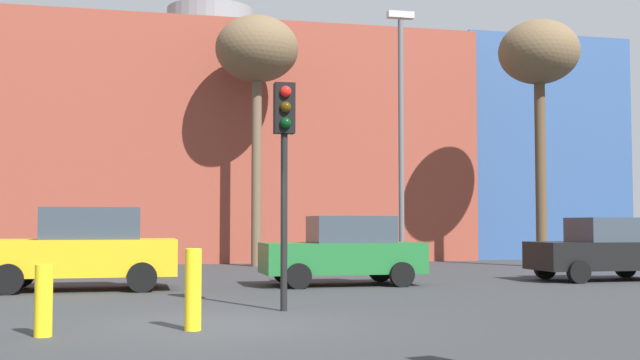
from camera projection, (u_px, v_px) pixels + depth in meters
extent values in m
plane|color=#2D3033|center=(215.00, 324.00, 12.07)|extent=(200.00, 200.00, 0.00)
cube|color=brown|center=(209.00, 154.00, 36.55)|extent=(20.64, 13.22, 9.45)
cube|color=#2D4C7F|center=(492.00, 157.00, 39.76)|extent=(7.63, 11.90, 9.69)
cylinder|color=slate|center=(210.00, 31.00, 36.86)|extent=(4.00, 4.00, 2.00)
cube|color=gold|center=(79.00, 257.00, 18.22)|extent=(4.37, 1.87, 0.83)
cube|color=#333D47|center=(92.00, 223.00, 18.32)|extent=(2.18, 1.66, 0.73)
cylinder|color=black|center=(8.00, 279.00, 16.95)|extent=(0.67, 0.23, 0.67)
cylinder|color=black|center=(20.00, 274.00, 18.81)|extent=(0.67, 0.23, 0.67)
cylinder|color=black|center=(142.00, 277.00, 17.59)|extent=(0.67, 0.23, 0.67)
cylinder|color=black|center=(141.00, 272.00, 19.45)|extent=(0.67, 0.23, 0.67)
cube|color=#1E662D|center=(342.00, 258.00, 19.63)|extent=(3.95, 1.69, 0.75)
cube|color=#333D47|center=(351.00, 229.00, 19.72)|extent=(1.97, 1.50, 0.66)
cylinder|color=black|center=(299.00, 276.00, 18.48)|extent=(0.60, 0.21, 0.60)
cylinder|color=black|center=(285.00, 272.00, 20.16)|extent=(0.60, 0.21, 0.60)
cylinder|color=black|center=(402.00, 274.00, 19.05)|extent=(0.60, 0.21, 0.60)
cylinder|color=black|center=(380.00, 270.00, 20.74)|extent=(0.60, 0.21, 0.60)
cube|color=black|center=(603.00, 256.00, 21.27)|extent=(3.88, 1.66, 0.74)
cube|color=#333D47|center=(610.00, 230.00, 21.36)|extent=(1.94, 1.48, 0.65)
cylinder|color=black|center=(579.00, 272.00, 20.14)|extent=(0.59, 0.20, 0.59)
cylinder|color=black|center=(545.00, 268.00, 21.80)|extent=(0.59, 0.20, 0.59)
cylinder|color=black|center=(625.00, 267.00, 22.36)|extent=(0.59, 0.20, 0.59)
cylinder|color=black|center=(284.00, 222.00, 13.94)|extent=(0.12, 0.12, 3.12)
cube|color=black|center=(284.00, 108.00, 14.05)|extent=(0.36, 0.24, 0.90)
sphere|color=red|center=(286.00, 91.00, 13.93)|extent=(0.20, 0.20, 0.20)
sphere|color=#3C2905|center=(286.00, 107.00, 13.92)|extent=(0.20, 0.20, 0.20)
sphere|color=black|center=(286.00, 123.00, 13.90)|extent=(0.20, 0.20, 0.20)
cylinder|color=brown|center=(256.00, 168.00, 28.35)|extent=(0.36, 0.36, 6.99)
ellipsoid|color=brown|center=(257.00, 49.00, 28.58)|extent=(2.99, 2.99, 2.39)
cylinder|color=brown|center=(541.00, 170.00, 28.08)|extent=(0.38, 0.38, 6.86)
ellipsoid|color=brown|center=(539.00, 52.00, 28.31)|extent=(2.86, 2.86, 2.29)
cylinder|color=yellow|center=(193.00, 289.00, 11.36)|extent=(0.24, 0.24, 1.17)
cylinder|color=yellow|center=(44.00, 301.00, 10.73)|extent=(0.24, 0.24, 0.97)
cylinder|color=#59595E|center=(401.00, 147.00, 23.37)|extent=(0.16, 0.16, 7.58)
cube|color=#B2B2B2|center=(400.00, 15.00, 23.58)|extent=(0.80, 0.24, 0.20)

